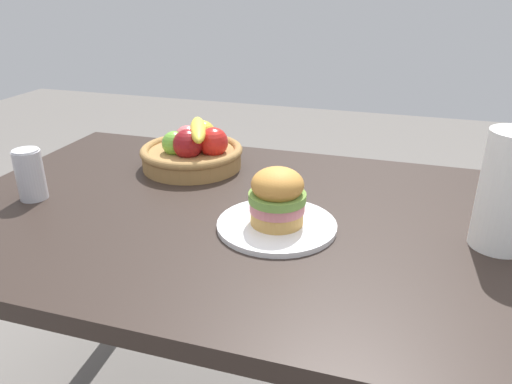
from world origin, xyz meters
The scene contains 6 objects.
dining_table centered at (0.00, 0.00, 0.65)m, with size 1.40×0.90×0.75m.
plate centered at (0.10, -0.06, 0.76)m, with size 0.26×0.26×0.01m, color white.
sandwich centered at (0.10, -0.06, 0.82)m, with size 0.12×0.12×0.13m.
soda_can centered at (-0.51, -0.08, 0.81)m, with size 0.07×0.07×0.13m.
fruit_basket centered at (-0.23, 0.23, 0.80)m, with size 0.29×0.29×0.13m.
paper_towel_roll centered at (0.54, 0.00, 0.87)m, with size 0.11×0.11×0.24m, color white.
Camera 1 is at (0.33, -0.96, 1.25)m, focal length 34.03 mm.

